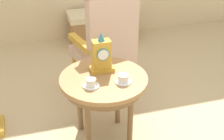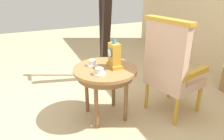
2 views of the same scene
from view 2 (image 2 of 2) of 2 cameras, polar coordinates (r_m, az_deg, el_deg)
The scene contains 7 objects.
ground_plane at distance 2.58m, azimuth -1.25°, elevation -12.52°, with size 10.00×10.00×0.00m, color tan.
side_table at distance 2.36m, azimuth -1.77°, elevation -1.13°, with size 0.70×0.70×0.61m.
teacup_left at distance 2.39m, azimuth -5.22°, elevation 1.87°, with size 0.13×0.13×0.06m.
teacup_right at distance 2.17m, azimuth -3.39°, elevation -0.35°, with size 0.13×0.13×0.06m.
mantel_clock at distance 2.30m, azimuth 0.59°, elevation 3.93°, with size 0.19×0.11×0.34m.
armchair at distance 2.49m, azimuth 15.29°, elevation 0.75°, with size 0.66×0.65×1.14m.
harp at distance 3.28m, azimuth -2.01°, elevation 8.76°, with size 0.40×0.24×1.72m.
Camera 2 is at (1.95, -0.77, 1.51)m, focal length 34.57 mm.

